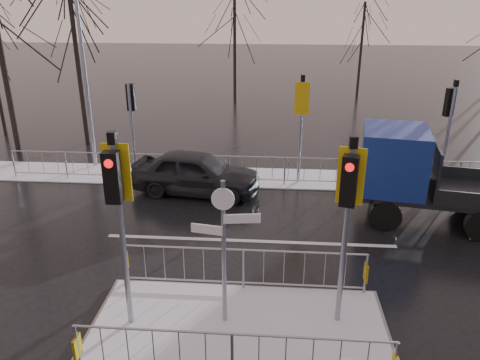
# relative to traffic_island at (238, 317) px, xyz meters

# --- Properties ---
(ground) EXTENTS (120.00, 120.00, 0.00)m
(ground) POSITION_rel_traffic_island_xyz_m (0.01, -0.01, -0.39)
(ground) COLOR black
(ground) RESTS_ON ground
(snow_verge) EXTENTS (30.00, 2.00, 0.04)m
(snow_verge) POSITION_rel_traffic_island_xyz_m (0.01, 8.59, -0.37)
(snow_verge) COLOR silver
(snow_verge) RESTS_ON ground
(lane_markings) EXTENTS (8.00, 11.38, 0.01)m
(lane_markings) POSITION_rel_traffic_island_xyz_m (0.01, -0.34, -0.39)
(lane_markings) COLOR silver
(lane_markings) RESTS_ON ground
(traffic_island) EXTENTS (6.00, 3.04, 4.15)m
(traffic_island) POSITION_rel_traffic_island_xyz_m (0.00, 0.00, 0.00)
(traffic_island) COLOR #62625E
(traffic_island) RESTS_ON ground
(far_kerb_fixtures) EXTENTS (18.00, 0.65, 3.83)m
(far_kerb_fixtures) POSITION_rel_traffic_island_xyz_m (0.31, 8.08, 0.63)
(far_kerb_fixtures) COLOR #8F949C
(far_kerb_fixtures) RESTS_ON ground
(car_far_lane) EXTENTS (4.54, 2.33, 1.48)m
(car_far_lane) POSITION_rel_traffic_island_xyz_m (-2.00, 7.06, 0.35)
(car_far_lane) COLOR black
(car_far_lane) RESTS_ON ground
(flatbed_truck) EXTENTS (6.28, 3.19, 2.78)m
(flatbed_truck) POSITION_rel_traffic_island_xyz_m (4.97, 5.54, 1.09)
(flatbed_truck) COLOR black
(flatbed_truck) RESTS_ON ground
(tree_near_b) EXTENTS (4.00, 4.00, 7.55)m
(tree_near_b) POSITION_rel_traffic_island_xyz_m (-7.99, 12.49, 4.76)
(tree_near_b) COLOR black
(tree_near_b) RESTS_ON ground
(tree_far_a) EXTENTS (3.75, 3.75, 7.08)m
(tree_far_a) POSITION_rel_traffic_island_xyz_m (-1.99, 21.99, 4.43)
(tree_far_a) COLOR black
(tree_far_a) RESTS_ON ground
(tree_far_b) EXTENTS (3.25, 3.25, 6.14)m
(tree_far_b) POSITION_rel_traffic_island_xyz_m (6.01, 23.99, 3.79)
(tree_far_b) COLOR black
(tree_far_b) RESTS_ON ground
(street_lamp_left) EXTENTS (1.25, 0.18, 8.20)m
(street_lamp_left) POSITION_rel_traffic_island_xyz_m (-6.42, 9.49, 4.10)
(street_lamp_left) COLOR #8F949C
(street_lamp_left) RESTS_ON ground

